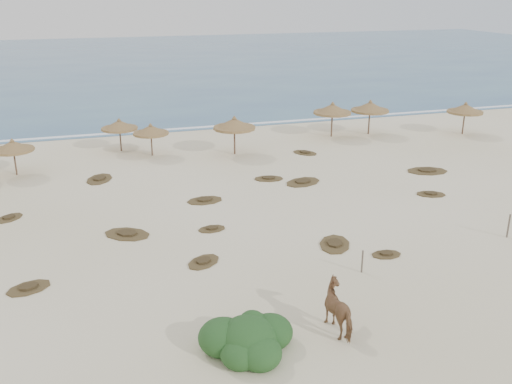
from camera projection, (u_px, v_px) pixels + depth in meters
ground at (288, 253)px, 26.68m from camera, size 160.00×160.00×0.00m
ocean at (132, 62)px, 94.09m from camera, size 200.00×100.00×0.01m
foam_line at (186, 128)px, 50.05m from camera, size 70.00×0.60×0.01m
palapa_1 at (13, 147)px, 37.11m from camera, size 3.32×3.32×2.50m
palapa_2 at (119, 125)px, 42.59m from camera, size 3.20×3.20×2.54m
palapa_3 at (151, 130)px, 41.47m from camera, size 3.21×3.21×2.44m
palapa_4 at (234, 124)px, 41.67m from camera, size 4.02×4.02×2.91m
palapa_5 at (370, 107)px, 47.42m from camera, size 3.53×3.53×2.94m
palapa_6 at (332, 109)px, 46.63m from camera, size 3.25×3.25×2.93m
palapa_7 at (465, 109)px, 47.49m from camera, size 3.34×3.34×2.76m
horse at (341, 309)px, 20.42m from camera, size 1.16×2.16×1.75m
fence_post_near at (362, 261)px, 24.72m from camera, size 0.09×0.09×1.05m
fence_post_far at (509, 226)px, 28.16m from camera, size 0.10×0.10×1.23m
bush at (248, 339)px, 19.34m from camera, size 3.32×2.93×1.49m
scrub_0 at (29, 288)px, 23.51m from camera, size 2.14×1.80×0.16m
scrub_1 at (127, 234)px, 28.62m from camera, size 2.87×2.66×0.16m
scrub_2 at (212, 229)px, 29.24m from camera, size 1.54×1.10×0.16m
scrub_3 at (303, 182)px, 36.24m from camera, size 2.94×2.46×0.16m
scrub_4 at (431, 194)px, 34.13m from camera, size 2.02×1.66×0.16m
scrub_5 at (427, 171)px, 38.43m from camera, size 3.06×2.30×0.16m
scrub_6 at (99, 179)px, 36.79m from camera, size 2.26×2.74×0.16m
scrub_7 at (269, 178)px, 36.89m from camera, size 2.10×1.58×0.16m
scrub_8 at (9, 218)px, 30.61m from camera, size 1.85×1.88×0.16m
scrub_9 at (335, 244)px, 27.50m from camera, size 2.32×2.66×0.16m
scrub_10 at (305, 153)px, 42.61m from camera, size 2.16×2.29×0.16m
scrub_11 at (204, 262)px, 25.74m from camera, size 2.09×2.02×0.16m
scrub_12 at (386, 254)px, 26.45m from camera, size 1.46×0.98×0.16m
scrub_13 at (205, 200)px, 33.14m from camera, size 2.22×1.55×0.16m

